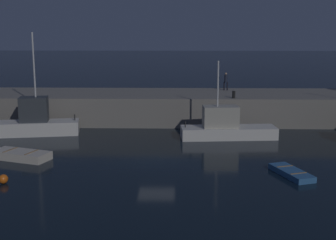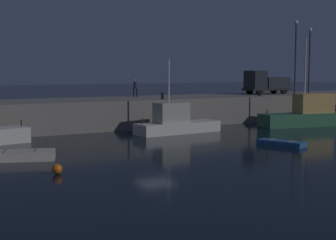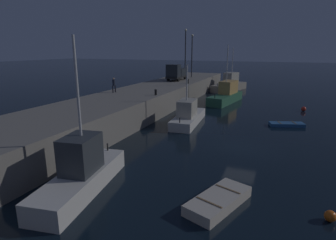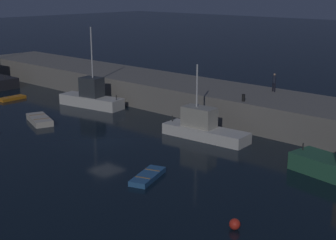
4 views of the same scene
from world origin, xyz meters
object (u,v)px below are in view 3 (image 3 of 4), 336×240
rowboat_blue_far (287,124)px  lamp_post_east (192,52)px  mooring_buoy_mid (330,216)px  fishing_trawler_green (230,85)px  mooring_buoy_near (304,109)px  bollard_west (156,92)px  dockworker (114,84)px  fishing_trawler_red (226,95)px  rowboat_white_mid (219,201)px  utility_truck (177,72)px  fishing_boat_orange (188,115)px  bollard_central (188,81)px  lamp_post_west (185,50)px  fishing_boat_blue (82,173)px

rowboat_blue_far → lamp_post_east: size_ratio=0.47×
mooring_buoy_mid → fishing_trawler_green: bearing=16.8°
mooring_buoy_near → bollard_west: (-10.38, 15.99, 2.67)m
fishing_trawler_green → dockworker: 27.03m
rowboat_blue_far → mooring_buoy_mid: 16.97m
bollard_west → mooring_buoy_near: bearing=-57.0°
fishing_trawler_green → mooring_buoy_near: 19.12m
fishing_trawler_red → mooring_buoy_near: 10.69m
rowboat_blue_far → bollard_west: 14.43m
rowboat_white_mid → mooring_buoy_near: size_ratio=7.13×
utility_truck → dockworker: 15.50m
fishing_boat_orange → bollard_west: bearing=76.0°
bollard_central → fishing_trawler_green: bearing=-16.3°
rowboat_blue_far → lamp_post_west: (17.77, 17.41, 7.40)m
lamp_post_east → bollard_central: 10.72m
lamp_post_east → lamp_post_west: bearing=154.0°
rowboat_white_mid → rowboat_blue_far: 17.83m
rowboat_white_mid → bollard_west: size_ratio=6.70×
fishing_trawler_red → bollard_central: (-1.06, 5.71, 1.83)m
lamp_post_west → bollard_central: (-8.03, -3.28, -4.61)m
rowboat_blue_far → bollard_central: bearing=55.4°
lamp_post_west → bollard_west: 20.53m
rowboat_white_mid → bollard_central: 29.52m
fishing_trawler_red → mooring_buoy_near: (-2.37, -10.39, -0.83)m
lamp_post_west → mooring_buoy_mid: bearing=-150.9°
fishing_trawler_red → rowboat_white_mid: size_ratio=2.10×
lamp_post_east → mooring_buoy_mid: bearing=-152.8°
rowboat_blue_far → dockworker: (-2.13, 19.47, 3.48)m
fishing_boat_orange → fishing_trawler_green: (26.15, 0.47, 0.18)m
mooring_buoy_mid → lamp_post_east: (36.14, 18.56, 6.87)m
mooring_buoy_near → mooring_buoy_mid: mooring_buoy_near is taller
fishing_boat_orange → mooring_buoy_near: fishing_boat_orange is taller
fishing_trawler_red → bollard_west: 14.04m
lamp_post_east → mooring_buoy_near: bearing=-120.2°
mooring_buoy_mid → utility_truck: size_ratio=0.09×
rowboat_blue_far → fishing_trawler_red: bearing=38.0°
fishing_trawler_green → lamp_post_west: (-5.36, 7.18, 6.49)m
rowboat_white_mid → mooring_buoy_mid: rowboat_white_mid is taller
utility_truck → bollard_central: (-3.47, -3.18, -0.99)m
fishing_boat_blue → bollard_west: bearing=11.3°
fishing_trawler_green → mooring_buoy_mid: (-39.99, -12.11, -0.82)m
fishing_trawler_red → fishing_boat_blue: bearing=175.8°
fishing_trawler_red → rowboat_white_mid: 28.84m
fishing_trawler_red → lamp_post_east: lamp_post_east is taller
dockworker → bollard_west: 5.49m
fishing_trawler_green → utility_truck: fishing_trawler_green is taller
rowboat_white_mid → mooring_buoy_near: 26.48m
fishing_trawler_green → rowboat_white_mid: fishing_trawler_green is taller
fishing_trawler_green → lamp_post_west: size_ratio=1.17×
lamp_post_west → fishing_trawler_red: bearing=-127.8°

